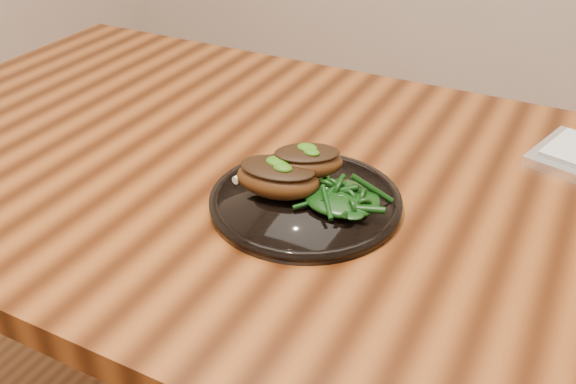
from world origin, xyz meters
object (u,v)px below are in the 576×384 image
object	(u,v)px
greens_heap	(342,194)
plate	(305,201)
lamb_chop_front	(277,177)
desk	(346,234)

from	to	relation	value
greens_heap	plate	bearing A→B (deg)	-174.81
lamb_chop_front	desk	bearing A→B (deg)	51.40
plate	greens_heap	size ratio (longest dim) A/B	2.52
lamb_chop_front	plate	bearing A→B (deg)	13.54
desk	lamb_chop_front	size ratio (longest dim) A/B	13.16
lamb_chop_front	greens_heap	world-z (taller)	lamb_chop_front
lamb_chop_front	greens_heap	size ratio (longest dim) A/B	1.23
desk	lamb_chop_front	bearing A→B (deg)	-128.60
greens_heap	desk	bearing A→B (deg)	105.32
desk	plate	bearing A→B (deg)	-111.93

